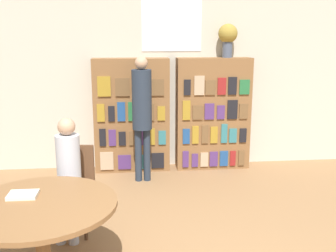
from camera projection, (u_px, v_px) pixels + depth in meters
wall_back at (171, 71)px, 6.04m from camera, size 6.40×0.07×3.00m
bookshelf_left at (132, 115)px, 5.94m from camera, size 1.13×0.34×1.71m
bookshelf_right at (213, 114)px, 6.06m from camera, size 1.13×0.34×1.71m
flower_vase at (228, 36)px, 5.82m from camera, size 0.29×0.29×0.50m
reading_table at (41, 216)px, 3.19m from camera, size 1.25×1.25×0.72m
chair_left_side at (74, 184)px, 4.15m from camera, size 0.45×0.45×0.90m
seated_reader_left at (68, 172)px, 3.93m from camera, size 0.28×0.37×1.25m
librarian_standing at (142, 108)px, 5.42m from camera, size 0.27×0.54×1.76m
open_book_on_table at (23, 195)px, 3.29m from camera, size 0.24×0.18×0.03m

